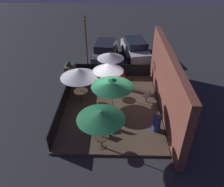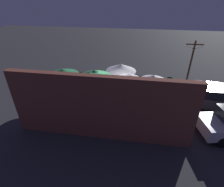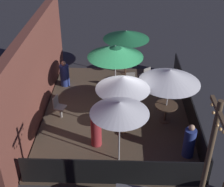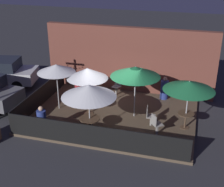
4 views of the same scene
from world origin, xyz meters
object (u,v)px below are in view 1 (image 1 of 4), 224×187
(patio_umbrella_0, at_px, (108,67))
(patron_2, at_px, (77,77))
(patio_umbrella_2, at_px, (79,73))
(patio_chair_0, at_px, (148,95))
(light_post, at_px, (86,40))
(patio_umbrella_4, at_px, (110,56))
(patio_umbrella_1, at_px, (101,115))
(patron_1, at_px, (122,81))
(dining_table_1, at_px, (102,139))
(dining_table_2, at_px, (81,93))
(patron_0, at_px, (157,122))
(patio_chair_1, at_px, (100,118))
(planter_box, at_px, (69,68))
(patio_chair_2, at_px, (86,123))
(parked_car_0, at_px, (105,51))
(parked_car_1, at_px, (135,48))
(patio_umbrella_3, at_px, (112,83))
(dining_table_0, at_px, (108,88))

(patio_umbrella_0, height_order, patron_2, patio_umbrella_0)
(patron_2, bearing_deg, patio_umbrella_2, 40.94)
(patio_chair_0, height_order, light_post, light_post)
(patio_umbrella_4, height_order, patron_2, patio_umbrella_4)
(patio_umbrella_1, bearing_deg, patron_1, 169.16)
(dining_table_1, relative_size, patron_2, 0.57)
(dining_table_2, distance_m, light_post, 5.11)
(patron_0, height_order, patron_2, patron_2)
(patio_chair_1, relative_size, patron_0, 0.75)
(planter_box, bearing_deg, dining_table_1, 21.66)
(dining_table_2, relative_size, patio_chair_2, 0.93)
(planter_box, height_order, parked_car_0, parked_car_0)
(dining_table_1, bearing_deg, parked_car_0, -178.16)
(dining_table_1, relative_size, parked_car_1, 0.16)
(patio_chair_1, xyz_separation_m, patron_0, (0.28, 3.00, 0.04))
(dining_table_1, distance_m, patio_chair_1, 1.57)
(patio_umbrella_1, relative_size, patio_umbrella_2, 0.98)
(patron_1, xyz_separation_m, patron_2, (-0.44, -3.11, -0.05))
(patio_umbrella_1, relative_size, patio_chair_0, 2.35)
(patio_chair_0, height_order, parked_car_1, parked_car_1)
(patio_umbrella_0, bearing_deg, patio_umbrella_2, -68.40)
(patio_umbrella_1, relative_size, patio_chair_1, 2.43)
(patio_chair_2, xyz_separation_m, patron_0, (-0.11, 3.70, 0.02))
(dining_table_2, xyz_separation_m, patron_1, (-1.51, 2.57, 0.04))
(dining_table_1, relative_size, patio_chair_1, 0.79)
(patron_2, relative_size, parked_car_0, 0.28)
(dining_table_2, relative_size, patron_2, 0.69)
(patio_chair_2, bearing_deg, patron_0, 54.03)
(patio_umbrella_3, bearing_deg, dining_table_1, -10.71)
(patron_2, bearing_deg, parked_car_0, -176.37)
(patio_umbrella_2, xyz_separation_m, dining_table_1, (3.88, 1.54, -1.41))
(dining_table_2, height_order, patron_0, patron_0)
(patio_umbrella_2, distance_m, patio_umbrella_4, 2.87)
(dining_table_0, relative_size, parked_car_0, 0.18)
(patron_2, bearing_deg, patron_1, 107.35)
(parked_car_0, bearing_deg, patio_umbrella_2, -4.74)
(patio_umbrella_1, distance_m, light_post, 8.89)
(dining_table_1, height_order, patio_chair_2, patio_chair_2)
(patio_umbrella_4, xyz_separation_m, dining_table_2, (2.25, -1.78, -1.53))
(patio_umbrella_2, distance_m, dining_table_2, 1.40)
(dining_table_0, relative_size, patron_1, 0.59)
(dining_table_0, xyz_separation_m, patron_2, (-1.28, -2.22, 0.01))
(patio_chair_1, xyz_separation_m, parked_car_0, (-8.66, -0.13, 0.23))
(dining_table_2, relative_size, planter_box, 0.95)
(patio_umbrella_0, distance_m, parked_car_1, 6.80)
(patron_0, bearing_deg, patio_umbrella_0, -71.62)
(light_post, bearing_deg, patio_umbrella_1, 11.17)
(dining_table_2, height_order, parked_car_0, parked_car_0)
(patio_umbrella_0, bearing_deg, dining_table_0, -14.04)
(patio_umbrella_3, height_order, patio_umbrella_4, patio_umbrella_3)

